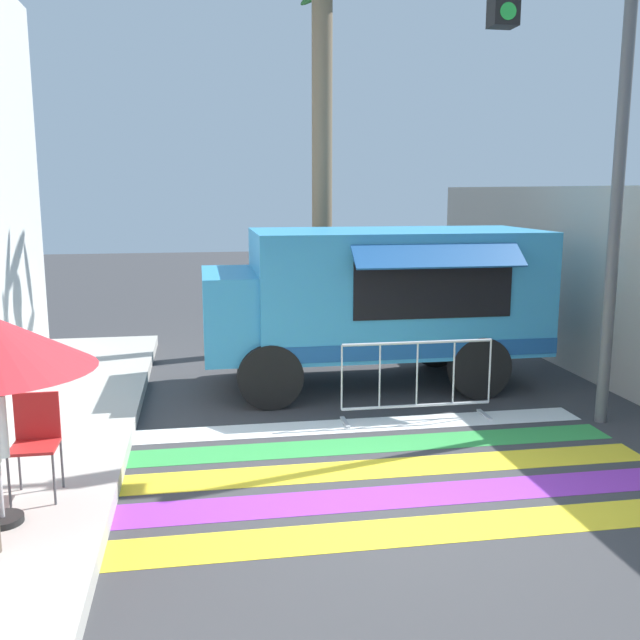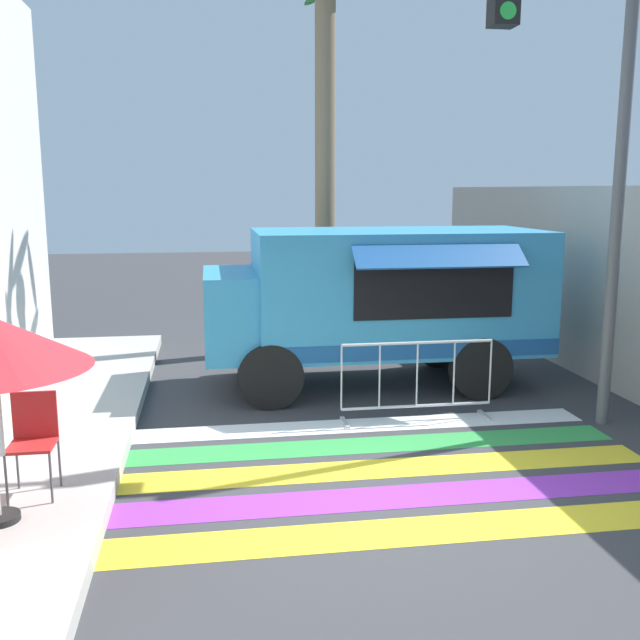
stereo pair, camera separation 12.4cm
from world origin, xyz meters
The scene contains 8 objects.
ground_plane centered at (0.00, 0.00, 0.00)m, with size 60.00×60.00×0.00m, color #38383A.
concrete_wall_right centered at (4.48, 3.00, 1.59)m, with size 0.20×16.00×3.19m.
crosswalk_painted centered at (0.00, 0.76, 0.00)m, with size 6.40×3.60×0.01m.
food_truck centered at (0.72, 4.24, 1.47)m, with size 5.29×2.66×2.50m.
traffic_signal_pole centered at (2.44, 1.88, 4.42)m, with size 4.98×0.29×6.52m.
folding_chair centered at (-3.56, 0.30, 0.79)m, with size 0.43×0.43×1.00m.
barricade_front centered at (0.95, 2.40, 0.55)m, with size 2.12×0.44×1.11m.
palm_tree centered at (0.44, 7.21, 5.09)m, with size 2.38×2.40×7.72m.
Camera 2 is at (-1.82, -6.70, 3.13)m, focal length 40.00 mm.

